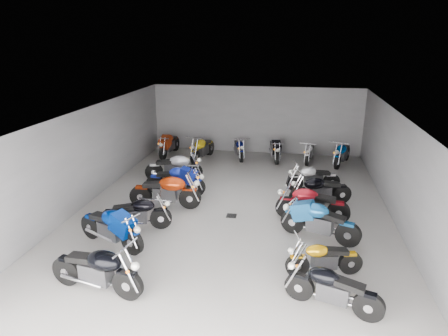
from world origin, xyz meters
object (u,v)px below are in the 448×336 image
(motorcycle_right_b, at_px, (323,258))
(motorcycle_back_c, at_px, (239,148))
(motorcycle_back_b, at_px, (202,148))
(drain_grate, at_px, (232,216))
(motorcycle_right_e, at_px, (320,190))
(motorcycle_left_c, at_px, (136,213))
(motorcycle_back_a, at_px, (169,144))
(motorcycle_back_e, at_px, (309,152))
(motorcycle_left_a, at_px, (97,270))
(motorcycle_right_f, at_px, (313,178))
(motorcycle_left_b, at_px, (111,227))
(motorcycle_right_a, at_px, (332,288))
(motorcycle_left_e, at_px, (176,180))
(motorcycle_right_d, at_px, (312,204))
(motorcycle_left_d, at_px, (166,191))
(motorcycle_back_d, at_px, (275,149))
(motorcycle_right_c, at_px, (319,221))
(motorcycle_back_f, at_px, (342,154))
(motorcycle_left_f, at_px, (175,167))

(motorcycle_right_b, bearing_deg, motorcycle_back_c, 4.57)
(motorcycle_back_b, xyz_separation_m, motorcycle_back_c, (1.63, 0.52, -0.06))
(drain_grate, bearing_deg, motorcycle_right_e, 26.78)
(motorcycle_left_c, xyz_separation_m, motorcycle_back_a, (-1.39, 7.63, 0.03))
(motorcycle_back_b, relative_size, motorcycle_back_e, 1.19)
(motorcycle_left_a, height_order, motorcycle_right_f, motorcycle_left_a)
(motorcycle_left_a, bearing_deg, motorcycle_left_b, -153.49)
(motorcycle_left_c, xyz_separation_m, motorcycle_right_a, (5.36, -2.76, -0.01))
(motorcycle_back_b, bearing_deg, motorcycle_back_a, -1.65)
(motorcycle_back_a, relative_size, motorcycle_back_b, 1.01)
(motorcycle_left_e, xyz_separation_m, motorcycle_right_d, (4.71, -1.32, 0.01))
(motorcycle_left_d, relative_size, motorcycle_back_c, 1.23)
(motorcycle_left_c, bearing_deg, motorcycle_back_d, 140.25)
(motorcycle_left_b, relative_size, motorcycle_left_c, 1.05)
(motorcycle_left_b, xyz_separation_m, motorcycle_back_c, (2.26, 8.76, -0.08))
(drain_grate, height_order, motorcycle_left_b, motorcycle_left_b)
(motorcycle_right_d, xyz_separation_m, motorcycle_back_e, (0.11, 6.15, -0.10))
(drain_grate, relative_size, motorcycle_right_c, 0.15)
(motorcycle_left_e, bearing_deg, motorcycle_left_c, -4.69)
(motorcycle_right_f, xyz_separation_m, motorcycle_back_f, (1.39, 3.35, 0.04))
(motorcycle_back_b, bearing_deg, drain_grate, 124.38)
(motorcycle_left_e, relative_size, motorcycle_right_e, 1.06)
(motorcycle_right_f, bearing_deg, motorcycle_right_a, 165.25)
(motorcycle_right_f, height_order, motorcycle_back_c, motorcycle_right_f)
(motorcycle_right_c, xyz_separation_m, motorcycle_back_d, (-1.62, 7.41, -0.04))
(motorcycle_left_c, xyz_separation_m, motorcycle_back_c, (1.97, 7.70, -0.03))
(motorcycle_left_c, xyz_separation_m, motorcycle_left_e, (0.37, 2.84, 0.03))
(drain_grate, height_order, motorcycle_left_a, motorcycle_left_a)
(drain_grate, relative_size, motorcycle_right_e, 0.15)
(motorcycle_right_f, relative_size, motorcycle_back_c, 1.01)
(motorcycle_left_f, bearing_deg, motorcycle_left_d, 2.14)
(drain_grate, xyz_separation_m, motorcycle_left_a, (-2.31, -4.42, 0.55))
(motorcycle_left_e, bearing_deg, motorcycle_right_e, 92.04)
(motorcycle_left_a, bearing_deg, motorcycle_left_f, -166.73)
(motorcycle_back_c, distance_m, motorcycle_back_e, 3.22)
(motorcycle_right_e, distance_m, motorcycle_back_d, 5.24)
(motorcycle_right_c, xyz_separation_m, motorcycle_right_e, (0.15, 2.48, -0.03))
(motorcycle_back_e, height_order, motorcycle_back_f, motorcycle_back_f)
(motorcycle_left_c, height_order, motorcycle_back_e, motorcycle_left_c)
(motorcycle_back_b, relative_size, motorcycle_back_c, 1.14)
(motorcycle_right_c, bearing_deg, motorcycle_left_f, 73.71)
(motorcycle_back_f, bearing_deg, motorcycle_back_e, 12.23)
(motorcycle_left_b, height_order, motorcycle_back_b, motorcycle_left_b)
(motorcycle_left_a, bearing_deg, motorcycle_back_f, 159.13)
(motorcycle_left_d, bearing_deg, motorcycle_back_e, 137.52)
(motorcycle_left_a, xyz_separation_m, motorcycle_left_c, (-0.30, 3.04, -0.05))
(motorcycle_right_c, relative_size, motorcycle_right_d, 0.97)
(motorcycle_left_c, bearing_deg, motorcycle_back_e, 131.31)
(motorcycle_left_e, height_order, motorcycle_right_c, motorcycle_right_c)
(motorcycle_right_d, bearing_deg, motorcycle_back_f, -10.22)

